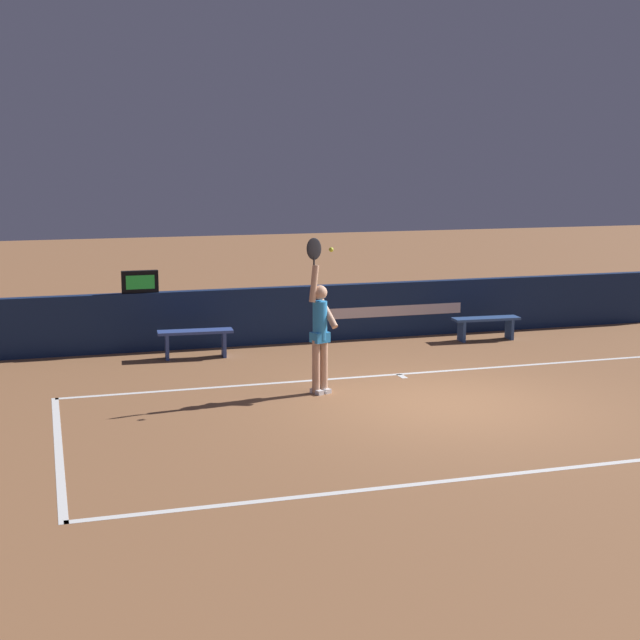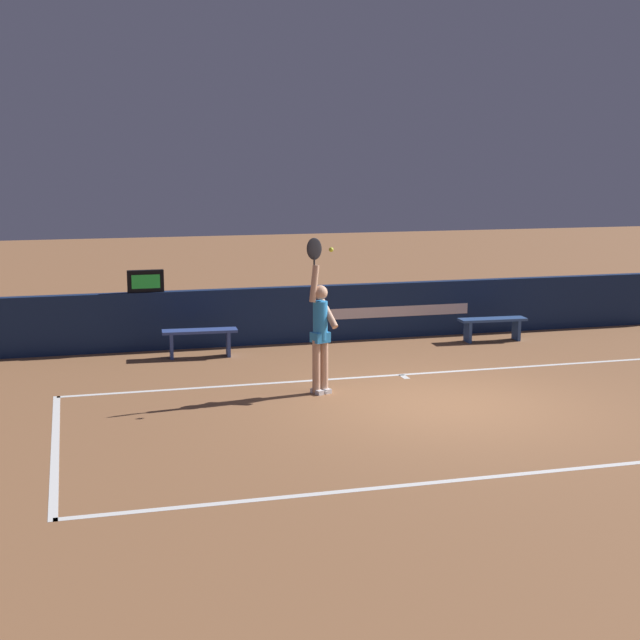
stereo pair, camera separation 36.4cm
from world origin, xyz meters
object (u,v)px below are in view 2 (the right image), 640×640
tennis_player (320,329)px  courtside_bench_near (492,324)px  courtside_bench_far (200,337)px  speed_display (146,281)px  tennis_ball (331,250)px

tennis_player → courtside_bench_near: size_ratio=1.78×
courtside_bench_near → courtside_bench_far: size_ratio=0.99×
speed_display → courtside_bench_near: bearing=-7.7°
tennis_ball → courtside_bench_far: size_ratio=0.05×
tennis_ball → courtside_bench_far: (-1.55, 3.39, -1.90)m
courtside_bench_far → tennis_player: bearing=-65.0°
courtside_bench_near → tennis_ball: bearing=-142.2°
courtside_bench_near → speed_display: bearing=172.3°
speed_display → courtside_bench_near: speed_display is taller
tennis_ball → courtside_bench_far: bearing=114.6°
tennis_player → tennis_ball: 1.29m
tennis_player → courtside_bench_far: size_ratio=1.77×
tennis_ball → courtside_bench_near: bearing=37.8°
courtside_bench_near → courtside_bench_far: courtside_bench_far is taller
courtside_bench_far → courtside_bench_near: bearing=-0.3°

